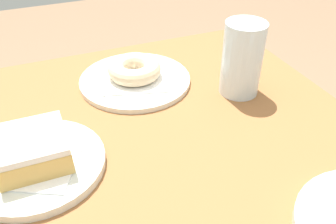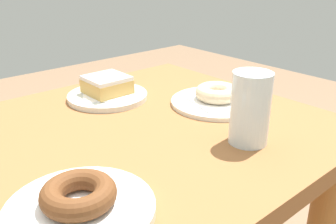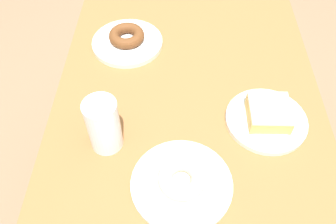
# 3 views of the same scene
# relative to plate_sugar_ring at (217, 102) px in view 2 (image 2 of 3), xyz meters

# --- Properties ---
(table) EXTENTS (0.96, 0.69, 0.72)m
(table) POSITION_rel_plate_sugar_ring_xyz_m (-0.31, 0.02, -0.14)
(table) COLOR brown
(table) RESTS_ON ground_plane
(plate_sugar_ring) EXTENTS (0.22, 0.22, 0.01)m
(plate_sugar_ring) POSITION_rel_plate_sugar_ring_xyz_m (0.00, 0.00, 0.00)
(plate_sugar_ring) COLOR silver
(plate_sugar_ring) RESTS_ON table
(napkin_sugar_ring) EXTENTS (0.15, 0.15, 0.00)m
(napkin_sugar_ring) POSITION_rel_plate_sugar_ring_xyz_m (0.00, 0.00, 0.01)
(napkin_sugar_ring) COLOR white
(napkin_sugar_ring) RESTS_ON plate_sugar_ring
(donut_sugar_ring) EXTENTS (0.10, 0.10, 0.03)m
(donut_sugar_ring) POSITION_rel_plate_sugar_ring_xyz_m (0.00, 0.00, 0.02)
(donut_sugar_ring) COLOR beige
(donut_sugar_ring) RESTS_ON napkin_sugar_ring
(plate_chocolate_ring) EXTENTS (0.21, 0.21, 0.02)m
(plate_chocolate_ring) POSITION_rel_plate_sugar_ring_xyz_m (-0.46, -0.16, 0.00)
(plate_chocolate_ring) COLOR silver
(plate_chocolate_ring) RESTS_ON table
(napkin_chocolate_ring) EXTENTS (0.17, 0.17, 0.00)m
(napkin_chocolate_ring) POSITION_rel_plate_sugar_ring_xyz_m (-0.46, -0.16, 0.01)
(napkin_chocolate_ring) COLOR white
(napkin_chocolate_ring) RESTS_ON plate_chocolate_ring
(donut_chocolate_ring) EXTENTS (0.10, 0.10, 0.03)m
(donut_chocolate_ring) POSITION_rel_plate_sugar_ring_xyz_m (-0.46, -0.16, 0.03)
(donut_chocolate_ring) COLOR brown
(donut_chocolate_ring) RESTS_ON napkin_chocolate_ring
(plate_glazed_square) EXTENTS (0.20, 0.20, 0.01)m
(plate_glazed_square) POSITION_rel_plate_sugar_ring_xyz_m (-0.18, 0.21, 0.00)
(plate_glazed_square) COLOR silver
(plate_glazed_square) RESTS_ON table
(napkin_glazed_square) EXTENTS (0.16, 0.16, 0.00)m
(napkin_glazed_square) POSITION_rel_plate_sugar_ring_xyz_m (-0.18, 0.21, 0.01)
(napkin_glazed_square) COLOR white
(napkin_glazed_square) RESTS_ON plate_glazed_square
(donut_glazed_square) EXTENTS (0.10, 0.10, 0.04)m
(donut_glazed_square) POSITION_rel_plate_sugar_ring_xyz_m (-0.18, 0.21, 0.03)
(donut_glazed_square) COLOR tan
(donut_glazed_square) RESTS_ON napkin_glazed_square
(water_glass) EXTENTS (0.07, 0.07, 0.14)m
(water_glass) POSITION_rel_plate_sugar_ring_xyz_m (-0.11, -0.17, 0.06)
(water_glass) COLOR silver
(water_glass) RESTS_ON table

